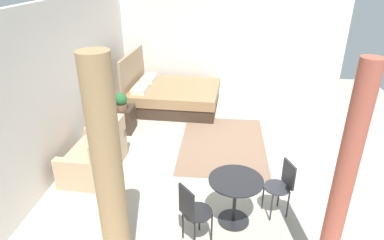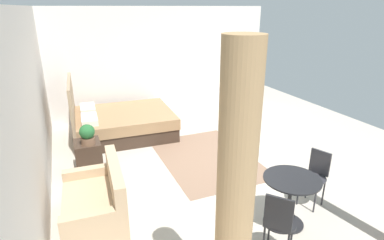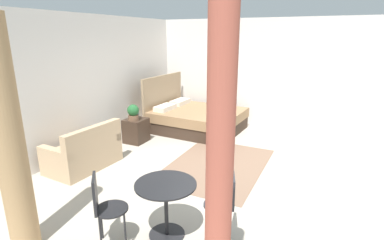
{
  "view_description": "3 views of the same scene",
  "coord_description": "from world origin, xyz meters",
  "px_view_note": "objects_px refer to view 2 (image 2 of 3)",
  "views": [
    {
      "loc": [
        -5.77,
        0.16,
        3.33
      ],
      "look_at": [
        -0.03,
        0.72,
        0.6
      ],
      "focal_mm": 31.07,
      "sensor_mm": 36.0,
      "label": 1
    },
    {
      "loc": [
        -4.79,
        2.48,
        2.8
      ],
      "look_at": [
        0.11,
        0.43,
        0.85
      ],
      "focal_mm": 29.01,
      "sensor_mm": 36.0,
      "label": 2
    },
    {
      "loc": [
        -4.8,
        -1.74,
        2.41
      ],
      "look_at": [
        0.33,
        0.73,
        0.77
      ],
      "focal_mm": 27.99,
      "sensor_mm": 36.0,
      "label": 3
    }
  ],
  "objects_px": {
    "cafe_chair_near_window": "(316,173)",
    "bed": "(121,122)",
    "potted_plant": "(87,134)",
    "nightstand": "(88,156)",
    "couch": "(97,204)",
    "cafe_chair_near_couch": "(279,221)",
    "vase": "(83,134)",
    "balcony_table": "(290,192)"
  },
  "relations": [
    {
      "from": "nightstand",
      "to": "couch",
      "type": "bearing_deg",
      "value": 178.96
    },
    {
      "from": "bed",
      "to": "balcony_table",
      "type": "height_order",
      "value": "bed"
    },
    {
      "from": "couch",
      "to": "nightstand",
      "type": "xyz_separation_m",
      "value": [
        1.56,
        -0.03,
        -0.01
      ]
    },
    {
      "from": "balcony_table",
      "to": "cafe_chair_near_couch",
      "type": "relative_size",
      "value": 0.83
    },
    {
      "from": "vase",
      "to": "cafe_chair_near_couch",
      "type": "distance_m",
      "value": 3.68
    },
    {
      "from": "couch",
      "to": "potted_plant",
      "type": "bearing_deg",
      "value": -1.99
    },
    {
      "from": "vase",
      "to": "balcony_table",
      "type": "relative_size",
      "value": 0.28
    },
    {
      "from": "vase",
      "to": "cafe_chair_near_window",
      "type": "bearing_deg",
      "value": -129.16
    },
    {
      "from": "bed",
      "to": "couch",
      "type": "bearing_deg",
      "value": 163.66
    },
    {
      "from": "bed",
      "to": "potted_plant",
      "type": "relative_size",
      "value": 6.22
    },
    {
      "from": "nightstand",
      "to": "potted_plant",
      "type": "relative_size",
      "value": 1.51
    },
    {
      "from": "bed",
      "to": "nightstand",
      "type": "relative_size",
      "value": 4.11
    },
    {
      "from": "vase",
      "to": "balcony_table",
      "type": "height_order",
      "value": "vase"
    },
    {
      "from": "potted_plant",
      "to": "cafe_chair_near_window",
      "type": "bearing_deg",
      "value": -127.14
    },
    {
      "from": "couch",
      "to": "nightstand",
      "type": "relative_size",
      "value": 2.41
    },
    {
      "from": "bed",
      "to": "cafe_chair_near_couch",
      "type": "bearing_deg",
      "value": -168.08
    },
    {
      "from": "couch",
      "to": "cafe_chair_near_window",
      "type": "relative_size",
      "value": 1.57
    },
    {
      "from": "potted_plant",
      "to": "cafe_chair_near_window",
      "type": "distance_m",
      "value": 3.75
    },
    {
      "from": "nightstand",
      "to": "cafe_chair_near_window",
      "type": "relative_size",
      "value": 0.65
    },
    {
      "from": "nightstand",
      "to": "balcony_table",
      "type": "height_order",
      "value": "balcony_table"
    },
    {
      "from": "cafe_chair_near_window",
      "to": "bed",
      "type": "bearing_deg",
      "value": 29.78
    },
    {
      "from": "cafe_chair_near_window",
      "to": "vase",
      "type": "bearing_deg",
      "value": 50.84
    },
    {
      "from": "cafe_chair_near_window",
      "to": "cafe_chair_near_couch",
      "type": "distance_m",
      "value": 1.41
    },
    {
      "from": "bed",
      "to": "cafe_chair_near_window",
      "type": "relative_size",
      "value": 2.68
    },
    {
      "from": "potted_plant",
      "to": "vase",
      "type": "height_order",
      "value": "potted_plant"
    },
    {
      "from": "bed",
      "to": "nightstand",
      "type": "distance_m",
      "value": 1.65
    },
    {
      "from": "vase",
      "to": "balcony_table",
      "type": "bearing_deg",
      "value": -138.92
    },
    {
      "from": "cafe_chair_near_window",
      "to": "balcony_table",
      "type": "bearing_deg",
      "value": 110.65
    },
    {
      "from": "potted_plant",
      "to": "cafe_chair_near_couch",
      "type": "relative_size",
      "value": 0.4
    },
    {
      "from": "bed",
      "to": "balcony_table",
      "type": "bearing_deg",
      "value": -159.62
    },
    {
      "from": "potted_plant",
      "to": "balcony_table",
      "type": "xyz_separation_m",
      "value": [
        -2.51,
        -2.32,
        -0.23
      ]
    },
    {
      "from": "couch",
      "to": "cafe_chair_near_couch",
      "type": "height_order",
      "value": "cafe_chair_near_couch"
    },
    {
      "from": "bed",
      "to": "potted_plant",
      "type": "height_order",
      "value": "bed"
    },
    {
      "from": "couch",
      "to": "cafe_chair_near_couch",
      "type": "xyz_separation_m",
      "value": [
        -1.51,
        -1.82,
        0.26
      ]
    },
    {
      "from": "balcony_table",
      "to": "cafe_chair_near_couch",
      "type": "xyz_separation_m",
      "value": [
        -0.46,
        0.55,
        0.05
      ]
    },
    {
      "from": "couch",
      "to": "cafe_chair_near_window",
      "type": "bearing_deg",
      "value": -104.69
    },
    {
      "from": "couch",
      "to": "nightstand",
      "type": "distance_m",
      "value": 1.56
    },
    {
      "from": "bed",
      "to": "vase",
      "type": "height_order",
      "value": "bed"
    },
    {
      "from": "bed",
      "to": "cafe_chair_near_couch",
      "type": "relative_size",
      "value": 2.5
    },
    {
      "from": "bed",
      "to": "vase",
      "type": "bearing_deg",
      "value": 145.67
    },
    {
      "from": "potted_plant",
      "to": "balcony_table",
      "type": "height_order",
      "value": "potted_plant"
    },
    {
      "from": "nightstand",
      "to": "potted_plant",
      "type": "height_order",
      "value": "potted_plant"
    }
  ]
}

